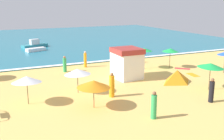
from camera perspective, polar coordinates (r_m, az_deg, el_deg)
ground_plane at (r=26.43m, az=2.71°, el=-0.96°), size 60.00×60.00×0.00m
ocean_water at (r=52.41m, az=-11.69°, el=6.28°), size 60.00×44.00×0.10m
wave_breaker_foam at (r=31.96m, az=-2.53°, el=1.86°), size 57.00×0.70×0.01m
lifeguard_cabana at (r=24.88m, az=3.12°, el=1.47°), size 2.42×2.55×2.79m
beach_umbrella_1 at (r=22.71m, az=19.83°, el=0.90°), size 2.88×2.88×2.23m
beach_umbrella_2 at (r=20.87m, az=-7.20°, el=-0.34°), size 2.80×2.81×1.94m
beach_umbrella_3 at (r=29.39m, az=12.03°, el=4.08°), size 2.38×2.39×2.11m
beach_umbrella_4 at (r=19.27m, az=-17.33°, el=-1.87°), size 2.45×2.47×2.05m
beach_umbrella_7 at (r=17.78m, az=-3.85°, el=-2.92°), size 3.05×3.04×1.92m
beach_umbrella_9 at (r=28.59m, az=6.74°, el=4.24°), size 1.61×1.61×2.18m
beach_tent at (r=24.34m, az=13.34°, el=-1.29°), size 2.70×2.15×1.11m
beachgoer_0 at (r=20.06m, az=-0.04°, el=-3.27°), size 0.49×0.49×1.84m
beachgoer_3 at (r=31.34m, az=3.99°, el=2.74°), size 0.50×0.50×1.56m
beachgoer_4 at (r=16.60m, az=8.69°, el=-7.41°), size 0.37×0.37×1.70m
beachgoer_5 at (r=27.64m, az=-9.81°, el=1.13°), size 0.47×0.47×1.62m
beachgoer_6 at (r=29.41m, az=-5.59°, el=2.18°), size 0.42×0.42×1.73m
beachgoer_7 at (r=20.22m, az=19.99°, el=-4.11°), size 0.37×0.37×1.73m
beach_towel_0 at (r=29.67m, az=14.42°, el=0.28°), size 1.54×1.52×0.01m
beach_towel_1 at (r=22.65m, az=-5.21°, el=-3.55°), size 0.76×1.63×0.01m
beach_towel_3 at (r=27.41m, az=16.47°, el=-0.97°), size 0.91×1.56×0.01m
small_boat_0 at (r=39.95m, az=-15.59°, el=4.13°), size 2.86×1.78×0.46m
small_boat_1 at (r=43.42m, az=-15.79°, el=5.09°), size 4.08×2.44×1.24m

